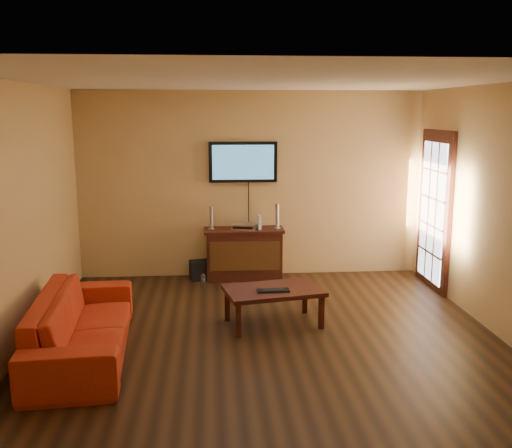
{
  "coord_description": "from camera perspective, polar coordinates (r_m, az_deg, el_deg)",
  "views": [
    {
      "loc": [
        -0.57,
        -5.75,
        2.4
      ],
      "look_at": [
        -0.06,
        0.8,
        1.1
      ],
      "focal_mm": 40.0,
      "sensor_mm": 36.0,
      "label": 1
    }
  ],
  "objects": [
    {
      "name": "bottle",
      "position": [
        8.02,
        -5.32,
        -5.63
      ],
      "size": [
        0.06,
        0.06,
        0.19
      ],
      "color": "white",
      "rests_on": "ground"
    },
    {
      "name": "game_console",
      "position": [
        8.18,
        0.34,
        0.19
      ],
      "size": [
        0.05,
        0.15,
        0.2
      ],
      "primitive_type": "cube",
      "rotation": [
        0.0,
        0.0,
        0.06
      ],
      "color": "white",
      "rests_on": "media_console"
    },
    {
      "name": "room_walls",
      "position": [
        6.44,
        0.64,
        4.84
      ],
      "size": [
        5.0,
        5.0,
        5.0
      ],
      "color": "tan",
      "rests_on": "ground"
    },
    {
      "name": "sofa",
      "position": [
        5.97,
        -17.03,
        -8.63
      ],
      "size": [
        0.8,
        2.21,
        0.85
      ],
      "primitive_type": "imported",
      "rotation": [
        0.0,
        0.0,
        1.65
      ],
      "color": "#AF2C13",
      "rests_on": "ground"
    },
    {
      "name": "subwoofer",
      "position": [
        8.36,
        -5.65,
        -4.6
      ],
      "size": [
        0.32,
        0.32,
        0.26
      ],
      "primitive_type": "cube",
      "rotation": [
        0.0,
        0.0,
        0.22
      ],
      "color": "black",
      "rests_on": "ground"
    },
    {
      "name": "speaker_left",
      "position": [
        8.18,
        -4.5,
        0.52
      ],
      "size": [
        0.09,
        0.09,
        0.32
      ],
      "color": "silver",
      "rests_on": "media_console"
    },
    {
      "name": "ground_plane",
      "position": [
        6.25,
        1.13,
        -11.37
      ],
      "size": [
        5.0,
        5.0,
        0.0
      ],
      "primitive_type": "plane",
      "color": "black",
      "rests_on": "ground"
    },
    {
      "name": "media_console",
      "position": [
        8.28,
        -1.2,
        -2.97
      ],
      "size": [
        1.14,
        0.44,
        0.74
      ],
      "color": "black",
      "rests_on": "ground"
    },
    {
      "name": "keyboard",
      "position": [
        6.4,
        1.73,
        -6.65
      ],
      "size": [
        0.37,
        0.15,
        0.02
      ],
      "color": "black",
      "rests_on": "coffee_table"
    },
    {
      "name": "av_receiver",
      "position": [
        8.19,
        -1.19,
        -0.23
      ],
      "size": [
        0.38,
        0.31,
        0.08
      ],
      "primitive_type": "cube",
      "rotation": [
        0.0,
        0.0,
        -0.23
      ],
      "color": "silver",
      "rests_on": "media_console"
    },
    {
      "name": "french_door",
      "position": [
        8.15,
        17.41,
        1.14
      ],
      "size": [
        0.07,
        1.02,
        2.22
      ],
      "color": "black",
      "rests_on": "ground"
    },
    {
      "name": "television",
      "position": [
        8.24,
        -1.31,
        6.21
      ],
      "size": [
        0.98,
        0.08,
        0.58
      ],
      "color": "black",
      "rests_on": "ground"
    },
    {
      "name": "speaker_right",
      "position": [
        8.21,
        2.12,
        0.68
      ],
      "size": [
        0.1,
        0.1,
        0.35
      ],
      "color": "silver",
      "rests_on": "media_console"
    },
    {
      "name": "coffee_table",
      "position": [
        6.52,
        1.76,
        -6.92
      ],
      "size": [
        1.19,
        0.85,
        0.43
      ],
      "color": "black",
      "rests_on": "ground"
    }
  ]
}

